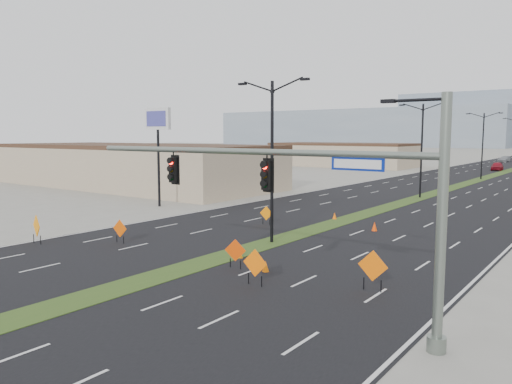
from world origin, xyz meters
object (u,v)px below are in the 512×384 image
Objects in this scene: construction_sign_5 at (373,267)px; cone_1 at (266,266)px; construction_sign_2 at (266,214)px; streetlight_2 at (483,144)px; streetlight_1 at (422,147)px; cone_2 at (374,226)px; streetlight_0 at (272,156)px; construction_sign_4 at (255,264)px; construction_sign_3 at (235,251)px; construction_sign_1 at (120,229)px; car_left at (497,166)px; signal_mast at (309,190)px; construction_sign_0 at (37,227)px; pole_sign_west at (158,126)px; car_far at (504,159)px; cone_0 at (240,253)px; cone_3 at (335,216)px.

cone_1 is at bearing -178.08° from construction_sign_5.
construction_sign_2 is 0.78× the size of construction_sign_5.
cone_1 is at bearing -86.65° from streetlight_2.
cone_2 is at bearing -79.91° from streetlight_1.
streetlight_2 is (0.00, 56.00, 0.00)m from streetlight_0.
construction_sign_4 reaches higher than cone_2.
construction_sign_1 is at bearing 158.06° from construction_sign_3.
signal_mast is at bearing -88.14° from car_left.
construction_sign_5 is (20.61, 3.50, -0.00)m from construction_sign_0.
construction_sign_2 is (-3.89, -23.12, -4.59)m from streetlight_1.
construction_sign_4 is 5.15m from construction_sign_5.
streetlight_1 is at bearing 100.09° from cone_2.
construction_sign_3 is at bearing -86.64° from streetlight_1.
streetlight_1 is 38.99m from construction_sign_0.
car_left reaches higher than cone_2.
pole_sign_west reaches higher than cone_1.
car_left is 34.58m from car_far.
construction_sign_2 is 0.85× the size of construction_sign_4.
construction_sign_2 is at bearing 117.30° from cone_0.
cone_3 is (-9.96, 15.53, -0.78)m from construction_sign_5.
streetlight_0 is 17.29× the size of cone_1.
streetlight_0 is at bearing 148.25° from construction_sign_5.
streetlight_0 is 17.04× the size of cone_3.
car_left is at bearing 92.00° from cone_0.
construction_sign_0 is 3.14× the size of cone_1.
cone_0 is (-1.12, 1.76, -0.60)m from construction_sign_3.
cone_2 is 5.21m from cone_3.
construction_sign_4 is at bearing -73.23° from cone_3.
streetlight_0 is at bearing 117.14° from construction_sign_4.
streetlight_1 is 5.51× the size of construction_sign_0.
signal_mast is 10.93× the size of construction_sign_1.
construction_sign_4 is at bearing 151.93° from signal_mast.
construction_sign_0 is 13.24m from cone_0.
streetlight_2 reaches higher than pole_sign_west.
construction_sign_4 is at bearing 19.53° from construction_sign_0.
streetlight_1 is at bearing -92.68° from car_left.
construction_sign_5 is at bearing -7.91° from cone_0.
construction_sign_0 is (-11.50, -37.00, -4.34)m from streetlight_1.
streetlight_0 is 7.06× the size of construction_sign_2.
construction_sign_1 is 12.27m from construction_sign_4.
construction_sign_2 is 2.41× the size of cone_3.
cone_1 is at bearing -91.14° from car_left.
streetlight_2 is 60.58m from cone_0.
construction_sign_1 is 0.82× the size of construction_sign_5.
construction_sign_0 is at bearing -132.72° from cone_2.
car_far is (-6.91, 112.41, -4.71)m from streetlight_0.
cone_3 is (-0.85, 10.03, -5.12)m from streetlight_0.
streetlight_2 is 48.98m from cone_2.
pole_sign_west is at bearing -88.95° from car_far.
signal_mast is at bearing -50.57° from construction_sign_3.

